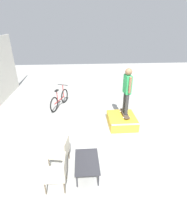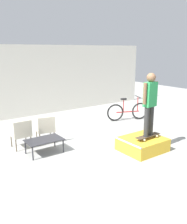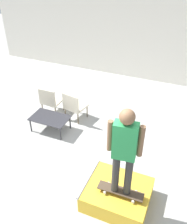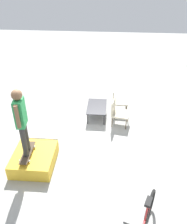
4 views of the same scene
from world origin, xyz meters
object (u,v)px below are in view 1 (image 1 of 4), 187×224
Objects in this scene: skate_ramp_box at (122,121)px; coffee_table at (87,162)px; skateboard_on_ramp at (125,113)px; patio_chair_right at (62,151)px; patio_chair_left at (59,172)px; person_skater at (127,88)px; bicycle at (60,99)px.

coffee_table is at bearing 148.28° from skate_ramp_box.
patio_chair_right is (-2.06, 2.25, 0.02)m from skateboard_on_ramp.
patio_chair_left is (-2.82, 2.24, 0.02)m from skateboard_on_ramp.
skate_ramp_box is 0.30m from skateboard_on_ramp.
person_skater is at bearing -32.77° from coffee_table.
patio_chair_right is 3.84m from bicycle.
patio_chair_right reaches higher than coffee_table.
skateboard_on_ramp is 3.21m from bicycle.
skateboard_on_ramp is at bearing -32.77° from coffee_table.
person_skater is 3.40m from bicycle.
patio_chair_left reaches higher than coffee_table.
coffee_table reaches higher than skate_ramp_box.
skateboard_on_ramp is 2.89m from coffee_table.
coffee_table is at bearing 145.77° from skateboard_on_ramp.
bicycle reaches higher than patio_chair_right.
skate_ramp_box is at bearing 143.32° from patio_chair_right.
skateboard_on_ramp is 3.05m from patio_chair_right.
patio_chair_left is at bearing 139.99° from skateboard_on_ramp.
coffee_table is 0.78m from patio_chair_right.
person_skater is 2.03× the size of patio_chair_right.
patio_chair_left is at bearing 142.05° from skate_ramp_box.
coffee_table is at bearing 140.40° from person_skater.
bicycle is at bearing 15.01° from coffee_table.
patio_chair_right is (0.75, 0.00, 0.00)m from patio_chair_left.
patio_chair_right is at bearing 131.12° from skateboard_on_ramp.
patio_chair_right is (-2.06, 2.25, -1.02)m from person_skater.
skateboard_on_ramp is at bearing 143.03° from patio_chair_right.
skateboard_on_ramp is 0.99× the size of patio_chair_right.
person_skater is at bearing -53.46° from skate_ramp_box.
patio_chair_right is (0.37, 0.68, 0.11)m from coffee_table.
bicycle is (4.18, 1.12, 0.01)m from coffee_table.
person_skater is at bearing 143.03° from patio_chair_right.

